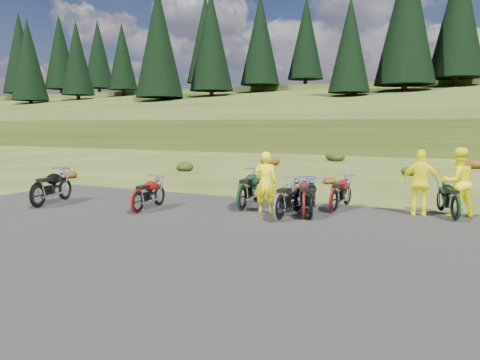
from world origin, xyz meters
The scene contains 39 objects.
ground centered at (0.00, 0.00, 0.00)m, with size 300.00×300.00×0.00m, color #323D14.
gravel_pad centered at (0.00, -2.00, 0.00)m, with size 20.00×12.00×0.04m, color black.
hill_slope centered at (0.00, 50.00, 0.00)m, with size 300.00×46.00×3.00m, color #303B13, non-canonical shape.
hill_plateau centered at (0.00, 110.00, 0.00)m, with size 300.00×90.00×9.17m, color #303B13.
conifer_5 centered at (-105.00, 78.00, 18.16)m, with size 6.16×6.16×16.00m.
conifer_8 centered at (-87.00, 65.00, 18.57)m, with size 7.92×7.92×20.00m.
conifer_9 centered at (-81.00, 71.00, 19.26)m, with size 7.48×7.48×19.00m.
conifer_10 centered at (-75.00, 77.00, 19.16)m, with size 7.04×7.04×18.00m.
conifer_11 centered at (-69.00, 52.00, 14.47)m, with size 6.60×6.60×17.00m.
conifer_12 centered at (-63.00, 58.00, 15.17)m, with size 6.16×6.16×16.00m.
conifer_13 centered at (-57.00, 64.00, 15.86)m, with size 5.72×5.72×15.00m.
conifer_14 centered at (-51.00, 70.00, 16.55)m, with size 5.28×5.28×14.00m.
conifer_15 centered at (-45.00, 76.00, 20.16)m, with size 7.92×7.92×20.00m.
conifer_16 centered at (-39.00, 51.00, 15.28)m, with size 7.48×7.48×19.00m.
conifer_17 centered at (-33.00, 57.00, 15.97)m, with size 7.04×7.04×18.00m.
conifer_18 centered at (-27.00, 63.00, 16.66)m, with size 6.60×6.60×17.00m.
conifer_19 centered at (-21.00, 69.00, 17.36)m, with size 6.16×6.16×16.00m.
conifer_20 centered at (-15.00, 75.00, 17.65)m, with size 5.72×5.72×15.00m.
conifer_21 centered at (-9.00, 50.00, 12.56)m, with size 5.28×5.28×14.00m.
conifer_22 centered at (-3.00, 56.00, 16.77)m, with size 7.92×7.92×20.00m.
conifer_23 centered at (3.00, 62.00, 17.47)m, with size 7.48×7.48×19.00m.
shrub_0 centered at (-12.00, 6.00, 0.23)m, with size 0.77×0.77×0.45m, color #6E2F0D.
shrub_1 centered at (-9.10, 11.30, 0.31)m, with size 1.03×1.03×0.61m, color #20370D.
shrub_2 centered at (-6.20, 16.60, 0.38)m, with size 1.30×1.30×0.77m, color #6E2F0D.
shrub_3 centered at (-3.30, 21.90, 0.46)m, with size 1.56×1.56×0.92m, color #20370D.
shrub_4 centered at (-0.40, 9.20, 0.23)m, with size 0.77×0.77×0.45m, color #6E2F0D.
shrub_5 centered at (2.50, 14.50, 0.31)m, with size 1.03×1.03×0.61m, color #20370D.
shrub_6 centered at (5.40, 19.80, 0.38)m, with size 1.30×1.30×0.77m, color #6E2F0D.
motorcycle_0 centered at (-6.71, -0.59, 0.00)m, with size 2.20×0.73×1.15m, color black, non-canonical shape.
motorcycle_1 centered at (-3.42, 0.01, 0.00)m, with size 1.93×0.64×1.01m, color #9D0B0B, non-canonical shape.
motorcycle_2 centered at (-0.91, 1.68, 0.00)m, with size 2.26×0.75×1.19m, color black, non-canonical shape.
motorcycle_3 centered at (0.61, 0.75, 0.00)m, with size 2.10×0.70×1.10m, color #B0B0B5, non-canonical shape.
motorcycle_4 centered at (1.10, 1.32, 0.00)m, with size 2.05×0.68×1.08m, color #57120E, non-canonical shape.
motorcycle_5 centered at (1.28, 1.41, 0.00)m, with size 1.94×0.65×1.02m, color black, non-canonical shape.
motorcycle_6 centered at (1.58, 2.63, 0.00)m, with size 1.97×0.66×1.03m, color maroon, non-canonical shape.
motorcycle_7 centered at (4.78, 2.85, 0.00)m, with size 1.99×0.66×1.04m, color black, non-canonical shape.
person_middle centered at (-0.14, 1.63, 0.88)m, with size 0.64×0.42×1.77m, color yellow.
person_right_a centered at (4.78, 3.53, 0.95)m, with size 0.93×0.72×1.91m, color yellow.
person_right_b centered at (3.86, 3.22, 0.92)m, with size 1.08×0.45×1.84m, color yellow.
Camera 1 is at (4.96, -10.53, 2.56)m, focal length 35.00 mm.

